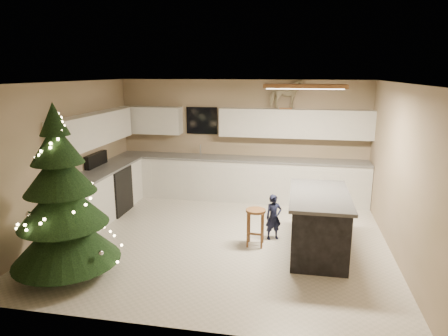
{
  "coord_description": "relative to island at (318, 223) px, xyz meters",
  "views": [
    {
      "loc": [
        1.23,
        -6.21,
        2.77
      ],
      "look_at": [
        0.0,
        0.35,
        1.15
      ],
      "focal_mm": 32.0,
      "sensor_mm": 36.0,
      "label": 1
    }
  ],
  "objects": [
    {
      "name": "bar_stool",
      "position": [
        -0.98,
        0.06,
        -0.02
      ],
      "size": [
        0.32,
        0.32,
        0.61
      ],
      "rotation": [
        0.0,
        0.0,
        0.41
      ],
      "color": "brown",
      "rests_on": "ground_plane"
    },
    {
      "name": "cabinetry",
      "position": [
        -2.51,
        1.86,
        0.28
      ],
      "size": [
        5.5,
        3.2,
        2.0
      ],
      "color": "silver",
      "rests_on": "ground_plane"
    },
    {
      "name": "rocking_horse",
      "position": [
        -0.65,
        2.54,
        1.83
      ],
      "size": [
        0.74,
        0.54,
        0.59
      ],
      "rotation": [
        0.0,
        0.0,
        1.97
      ],
      "color": "brown",
      "rests_on": "cabinetry"
    },
    {
      "name": "room_shell",
      "position": [
        -1.57,
        0.22,
        1.27
      ],
      "size": [
        5.52,
        5.02,
        2.61
      ],
      "color": "tan",
      "rests_on": "ground_plane"
    },
    {
      "name": "christmas_tree",
      "position": [
        -3.45,
        -1.38,
        0.5
      ],
      "size": [
        1.5,
        1.45,
        2.39
      ],
      "rotation": [
        0.0,
        0.0,
        0.01
      ],
      "color": "#3F2816",
      "rests_on": "ground_plane"
    },
    {
      "name": "island",
      "position": [
        0.0,
        0.0,
        0.0
      ],
      "size": [
        0.9,
        1.7,
        0.95
      ],
      "color": "black",
      "rests_on": "ground_plane"
    },
    {
      "name": "ground_plane",
      "position": [
        -1.6,
        0.22,
        -0.48
      ],
      "size": [
        5.5,
        5.5,
        0.0
      ],
      "primitive_type": "plane",
      "color": "beige"
    },
    {
      "name": "toddler",
      "position": [
        -0.71,
        0.37,
        -0.09
      ],
      "size": [
        0.34,
        0.29,
        0.78
      ],
      "primitive_type": "imported",
      "rotation": [
        0.0,
        0.0,
        0.45
      ],
      "color": "black",
      "rests_on": "ground_plane"
    }
  ]
}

